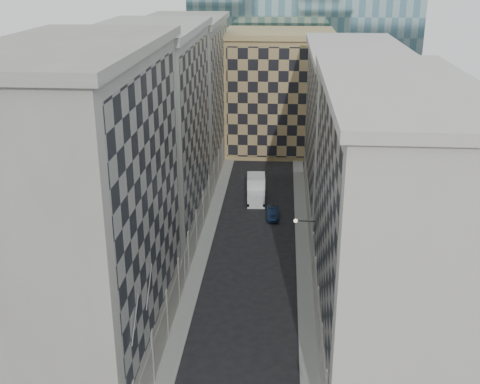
% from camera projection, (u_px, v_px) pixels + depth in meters
% --- Properties ---
extents(sidewalk_west, '(1.50, 100.00, 0.15)m').
position_uv_depth(sidewalk_west, '(203.00, 249.00, 63.63)').
color(sidewalk_west, gray).
rests_on(sidewalk_west, ground).
extents(sidewalk_east, '(1.50, 100.00, 0.15)m').
position_uv_depth(sidewalk_east, '(303.00, 252.00, 62.91)').
color(sidewalk_east, gray).
rests_on(sidewalk_east, ground).
extents(bldg_left_a, '(10.80, 22.80, 23.70)m').
position_uv_depth(bldg_left_a, '(85.00, 215.00, 42.12)').
color(bldg_left_a, gray).
rests_on(bldg_left_a, ground).
extents(bldg_left_b, '(10.80, 22.80, 22.70)m').
position_uv_depth(bldg_left_b, '(151.00, 137.00, 62.81)').
color(bldg_left_b, '#9D9B91').
rests_on(bldg_left_b, ground).
extents(bldg_left_c, '(10.80, 22.80, 21.70)m').
position_uv_depth(bldg_left_c, '(185.00, 98.00, 83.51)').
color(bldg_left_c, gray).
rests_on(bldg_left_c, ground).
extents(bldg_right_a, '(10.80, 26.80, 20.70)m').
position_uv_depth(bldg_right_a, '(389.00, 221.00, 44.91)').
color(bldg_right_a, '#B7B2A8').
rests_on(bldg_right_a, ground).
extents(bldg_right_b, '(10.80, 28.80, 19.70)m').
position_uv_depth(bldg_right_b, '(352.00, 133.00, 70.26)').
color(bldg_right_b, '#B7B2A8').
rests_on(bldg_right_b, ground).
extents(tan_block, '(16.80, 14.80, 18.80)m').
position_uv_depth(tan_block, '(278.00, 91.00, 95.16)').
color(tan_block, tan).
rests_on(tan_block, ground).
extents(flagpoles_left, '(0.10, 6.33, 2.33)m').
position_uv_depth(flagpoles_left, '(142.00, 302.00, 38.48)').
color(flagpoles_left, gray).
rests_on(flagpoles_left, ground).
extents(bracket_lamp, '(1.98, 0.36, 0.36)m').
position_uv_depth(bracket_lamp, '(298.00, 221.00, 55.21)').
color(bracket_lamp, black).
rests_on(bracket_lamp, ground).
extents(box_truck, '(2.55, 5.66, 3.05)m').
position_uv_depth(box_truck, '(256.00, 190.00, 76.53)').
color(box_truck, white).
rests_on(box_truck, ground).
extents(dark_car, '(1.39, 3.87, 1.27)m').
position_uv_depth(dark_car, '(273.00, 213.00, 71.29)').
color(dark_car, black).
rests_on(dark_car, ground).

